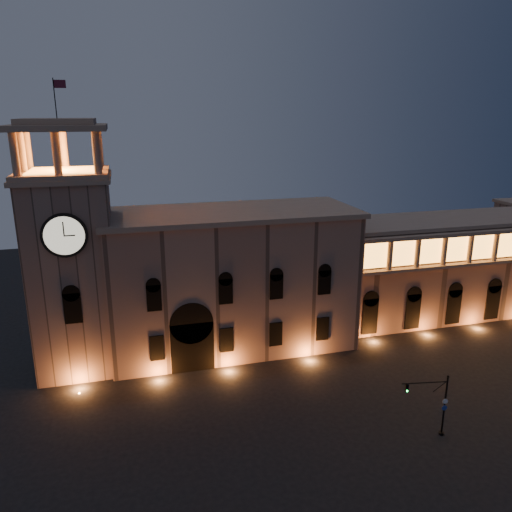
# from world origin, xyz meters

# --- Properties ---
(ground) EXTENTS (160.00, 160.00, 0.00)m
(ground) POSITION_xyz_m (0.00, 0.00, 0.00)
(ground) COLOR black
(ground) RESTS_ON ground
(government_building) EXTENTS (30.80, 12.80, 17.60)m
(government_building) POSITION_xyz_m (-2.08, 21.93, 8.77)
(government_building) COLOR #886759
(government_building) RESTS_ON ground
(clock_tower) EXTENTS (9.80, 9.80, 32.40)m
(clock_tower) POSITION_xyz_m (-20.50, 20.98, 12.50)
(clock_tower) COLOR #886759
(clock_tower) RESTS_ON ground
(colonnade_wing) EXTENTS (40.60, 11.50, 14.50)m
(colonnade_wing) POSITION_xyz_m (32.00, 23.92, 7.33)
(colonnade_wing) COLOR #836253
(colonnade_wing) RESTS_ON ground
(traffic_light) EXTENTS (4.48, 1.01, 6.21)m
(traffic_light) POSITION_xyz_m (11.97, -1.78, 3.26)
(traffic_light) COLOR black
(traffic_light) RESTS_ON ground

